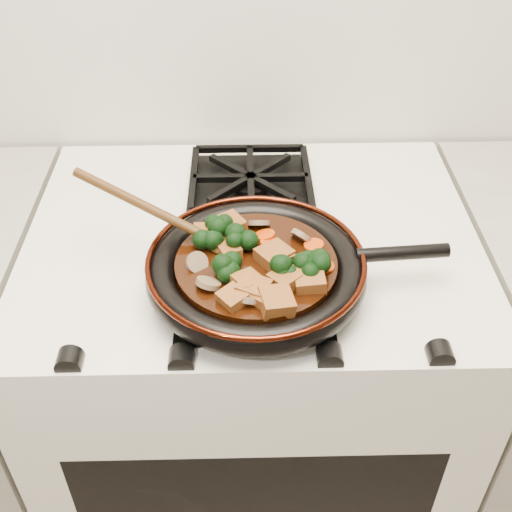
{
  "coord_description": "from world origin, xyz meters",
  "views": [
    {
      "loc": [
        -0.01,
        0.83,
        1.56
      ],
      "look_at": [
        0.0,
        1.55,
        0.97
      ],
      "focal_mm": 45.0,
      "sensor_mm": 36.0,
      "label": 1
    }
  ],
  "objects": [
    {
      "name": "carrot_coin_2",
      "position": [
        0.02,
        1.58,
        0.96
      ],
      "size": [
        0.03,
        0.03,
        0.01
      ],
      "primitive_type": "cylinder",
      "rotation": [
        -0.07,
        0.21,
        0.0
      ],
      "color": "#CC3B05",
      "rests_on": "braising_sauce"
    },
    {
      "name": "tofu_cube_4",
      "position": [
        -0.07,
        1.6,
        0.97
      ],
      "size": [
        0.04,
        0.04,
        0.03
      ],
      "primitive_type": "cube",
      "rotation": [
        0.05,
        0.11,
        1.68
      ],
      "color": "brown",
      "rests_on": "braising_sauce"
    },
    {
      "name": "wooden_spoon",
      "position": [
        -0.11,
        1.61,
        0.99
      ],
      "size": [
        0.16,
        0.09,
        0.26
      ],
      "rotation": [
        0.0,
        0.0,
        2.74
      ],
      "color": "#462A0F",
      "rests_on": "braising_sauce"
    },
    {
      "name": "mushroom_slice_3",
      "position": [
        -0.01,
        1.46,
        0.97
      ],
      "size": [
        0.04,
        0.04,
        0.02
      ],
      "primitive_type": "cylinder",
      "rotation": [
        0.55,
        0.0,
        2.84
      ],
      "color": "#7B6247",
      "rests_on": "braising_sauce"
    },
    {
      "name": "tofu_cube_2",
      "position": [
        0.08,
        1.5,
        0.97
      ],
      "size": [
        0.05,
        0.05,
        0.03
      ],
      "primitive_type": "cube",
      "rotation": [
        0.05,
        -0.06,
        0.05
      ],
      "color": "brown",
      "rests_on": "braising_sauce"
    },
    {
      "name": "tofu_cube_9",
      "position": [
        0.03,
        1.55,
        0.97
      ],
      "size": [
        0.06,
        0.06,
        0.03
      ],
      "primitive_type": "cube",
      "rotation": [
        -0.01,
        0.04,
        2.18
      ],
      "color": "brown",
      "rests_on": "braising_sauce"
    },
    {
      "name": "tofu_cube_7",
      "position": [
        0.03,
        1.45,
        0.97
      ],
      "size": [
        0.05,
        0.05,
        0.03
      ],
      "primitive_type": "cube",
      "rotation": [
        0.08,
        0.1,
        0.23
      ],
      "color": "brown",
      "rests_on": "braising_sauce"
    },
    {
      "name": "broccoli_floret_3",
      "position": [
        -0.02,
        1.58,
        0.97
      ],
      "size": [
        0.09,
        0.09,
        0.08
      ],
      "primitive_type": null,
      "rotation": [
        -0.25,
        0.18,
        0.99
      ],
      "color": "black",
      "rests_on": "braising_sauce"
    },
    {
      "name": "broccoli_floret_5",
      "position": [
        0.08,
        1.53,
        0.97
      ],
      "size": [
        0.07,
        0.07,
        0.07
      ],
      "primitive_type": null,
      "rotation": [
        0.21,
        0.18,
        1.59
      ],
      "color": "black",
      "rests_on": "braising_sauce"
    },
    {
      "name": "mushroom_slice_0",
      "position": [
        -0.06,
        1.5,
        0.97
      ],
      "size": [
        0.05,
        0.05,
        0.02
      ],
      "primitive_type": "cylinder",
      "rotation": [
        0.49,
        0.0,
        2.49
      ],
      "color": "#7B6247",
      "rests_on": "braising_sauce"
    },
    {
      "name": "tofu_cube_8",
      "position": [
        0.04,
        1.5,
        0.97
      ],
      "size": [
        0.05,
        0.05,
        0.03
      ],
      "primitive_type": "cube",
      "rotation": [
        -0.03,
        0.1,
        2.25
      ],
      "color": "brown",
      "rests_on": "braising_sauce"
    },
    {
      "name": "skillet",
      "position": [
        0.01,
        1.55,
        0.94
      ],
      "size": [
        0.45,
        0.33,
        0.05
      ],
      "rotation": [
        0.0,
        0.0,
        0.08
      ],
      "color": "black",
      "rests_on": "burner_grate_front"
    },
    {
      "name": "tofu_cube_3",
      "position": [
        0.01,
        1.47,
        0.97
      ],
      "size": [
        0.05,
        0.05,
        0.02
      ],
      "primitive_type": "cube",
      "rotation": [
        -0.05,
        -0.05,
        0.86
      ],
      "color": "brown",
      "rests_on": "braising_sauce"
    },
    {
      "name": "stove",
      "position": [
        0.0,
        1.69,
        0.45
      ],
      "size": [
        0.76,
        0.6,
        0.9
      ],
      "primitive_type": "cube",
      "color": "white",
      "rests_on": "ground"
    },
    {
      "name": "braising_sauce",
      "position": [
        0.0,
        1.55,
        0.95
      ],
      "size": [
        0.24,
        0.24,
        0.02
      ],
      "primitive_type": "cylinder",
      "color": "black",
      "rests_on": "skillet"
    },
    {
      "name": "carrot_coin_3",
      "position": [
        0.04,
        1.5,
        0.96
      ],
      "size": [
        0.03,
        0.03,
        0.01
      ],
      "primitive_type": "cylinder",
      "rotation": [
        0.15,
        0.07,
        0.0
      ],
      "color": "#CC3B05",
      "rests_on": "braising_sauce"
    },
    {
      "name": "broccoli_floret_4",
      "position": [
        -0.06,
        1.61,
        0.97
      ],
      "size": [
        0.09,
        0.09,
        0.07
      ],
      "primitive_type": null,
      "rotation": [
        0.13,
        0.17,
        2.41
      ],
      "color": "black",
      "rests_on": "braising_sauce"
    },
    {
      "name": "burner_grate_back",
      "position": [
        0.0,
        1.83,
        0.91
      ],
      "size": [
        0.23,
        0.23,
        0.03
      ],
      "primitive_type": null,
      "color": "black",
      "rests_on": "stove"
    },
    {
      "name": "broccoli_floret_0",
      "position": [
        0.08,
        1.51,
        0.97
      ],
      "size": [
        0.08,
        0.09,
        0.07
      ],
      "primitive_type": null,
      "rotation": [
        0.1,
        -0.19,
        1.18
      ],
      "color": "black",
      "rests_on": "braising_sauce"
    },
    {
      "name": "carrot_coin_1",
      "position": [
        0.02,
        1.6,
        0.96
      ],
      "size": [
        0.03,
        0.03,
        0.02
      ],
      "primitive_type": "cylinder",
      "rotation": [
        -0.15,
        -0.17,
        0.0
      ],
      "color": "#CC3B05",
      "rests_on": "braising_sauce"
    },
    {
      "name": "mushroom_slice_2",
      "position": [
        -0.08,
        1.54,
        0.97
      ],
      "size": [
        0.04,
        0.04,
        0.03
      ],
      "primitive_type": "cylinder",
      "rotation": [
        0.8,
        0.0,
        0.63
      ],
      "color": "#7B6247",
      "rests_on": "braising_sauce"
    },
    {
      "name": "broccoli_floret_1",
      "position": [
        -0.03,
        1.52,
        0.97
      ],
      "size": [
        0.07,
        0.08,
        0.05
      ],
      "primitive_type": null,
      "rotation": [
        -0.01,
        -0.11,
        1.83
      ],
      "color": "black",
      "rests_on": "braising_sauce"
    },
    {
      "name": "mushroom_slice_1",
      "position": [
        0.07,
        1.6,
        0.97
      ],
      "size": [
        0.04,
        0.04,
        0.03
      ],
      "primitive_type": "cylinder",
      "rotation": [
        0.94,
        0.0,
        2.38
      ],
      "color": "#7B6247",
      "rests_on": "braising_sauce"
    },
    {
      "name": "broccoli_floret_6",
      "position": [
        0.04,
        1.52,
        0.97
      ],
      "size": [
        0.08,
        0.08,
        0.05
      ],
      "primitive_type": null,
      "rotation": [
        -0.09,
        0.04,
        1.15
      ],
      "color": "black",
      "rests_on": "braising_sauce"
    },
    {
      "name": "mushroom_slice_4",
      "position": [
        0.01,
        1.63,
        0.97
      ],
      "size": [
        0.04,
        0.03,
        0.03
      ],
      "primitive_type": "cylinder",
      "rotation": [
        0.65,
        0.0,
        3.13
      ],
      "color": "#7B6247",
      "rests_on": "braising_sauce"
    },
    {
      "name": "tofu_cube_0",
      "position": [
        -0.01,
        1.49,
        0.97
      ],
      "size": [
        0.05,
        0.05,
        0.03
      ],
      "primitive_type": "cube",
      "rotation": [
        0.1,
        0.08,
        2.17
      ],
      "color": "brown",
      "rests_on": "braising_sauce"
    },
    {
      "name": "burner_grate_front",
      "position": [
        0.0,
        1.55,
        0.91
      ],
      "size": [
        0.23,
        0.23,
        0.03
      ],
      "primitive_type": null,
      "color": "black",
      "rests_on": "stove"
    },
    {
      "name": "carrot_coin_0",
      "position": [
        0.09,
        1.58,
        0.96
      ],
      "size": [
        0.03,
        0.03,
        0.01
      ],
      "primitive_type": "cylinder",
      "rotation": [
        0.01,
        -0.08,
        0.0
      ],
      "color": "#CC3B05",
      "rests_on": "braising_sauce"
    },
    {
      "name": "carrot_coin_4",
      "position": [
        0.1,
        1.53,
        0.96
      ],
      "size": [
        0.03,
        0.03,
        0.02
      ],
      "primitive_type": "cylinder",
      "rotation": [
        0.12,
        0.33,
        0.0
      ],
      "color": "#CC3B05",
      "rests_on": "braising_sauce"
    },
    {
      "name": "tofu_cube_11",
      "position": [
        -0.03,
        1.46,
        0.97
      ],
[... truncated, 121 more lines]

